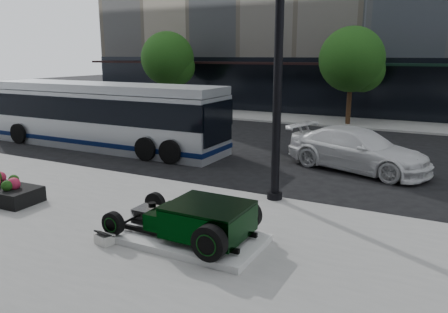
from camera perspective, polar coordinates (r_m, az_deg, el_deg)
The scene contains 10 objects.
ground at distance 15.61m, azimuth 2.11°, elevation -2.45°, with size 120.00×120.00×0.00m, color black.
sidewalk_far at distance 28.63m, azimuth 14.28°, elevation 4.47°, with size 70.00×4.00×0.12m, color gray.
street_trees at distance 27.18m, azimuth 16.66°, elevation 11.74°, with size 29.80×3.80×5.70m.
display_plinth at distance 10.00m, azimuth -4.79°, elevation -10.51°, with size 3.40×1.80×0.15m, color silver.
hot_rod at distance 9.65m, azimuth -3.16°, elevation -8.17°, with size 3.22×2.00×0.81m.
info_plaque at distance 10.16m, azimuth -15.32°, elevation -10.26°, with size 0.46×0.38×0.31m.
lamppost at distance 12.17m, azimuth 7.08°, elevation 11.34°, with size 0.44×0.44×8.04m.
flower_planter at distance 13.98m, azimuth -26.84°, elevation -4.18°, with size 2.19×1.17×0.70m.
transit_bus at distance 20.91m, azimuth -15.50°, elevation 5.24°, with size 12.12×2.88×2.92m.
white_sedan at distance 16.88m, azimuth 17.05°, elevation 0.86°, with size 2.16×5.31×1.54m, color white.
Camera 1 is at (6.43, -13.58, 4.21)m, focal length 35.00 mm.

